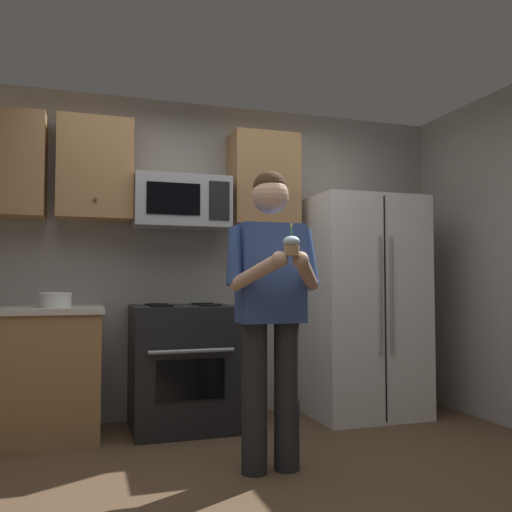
{
  "coord_description": "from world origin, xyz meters",
  "views": [
    {
      "loc": [
        -0.87,
        -2.73,
        1.1
      ],
      "look_at": [
        0.09,
        0.29,
        1.25
      ],
      "focal_mm": 38.01,
      "sensor_mm": 36.0,
      "label": 1
    }
  ],
  "objects_px": {
    "oven_range": "(183,366)",
    "cupcake": "(291,245)",
    "microwave": "(181,203)",
    "bowl_large_white": "(56,299)",
    "person": "(271,299)",
    "refrigerator": "(362,306)"
  },
  "relations": [
    {
      "from": "oven_range",
      "to": "cupcake",
      "type": "distance_m",
      "value": 1.67
    },
    {
      "from": "oven_range",
      "to": "microwave",
      "type": "bearing_deg",
      "value": 89.98
    },
    {
      "from": "microwave",
      "to": "bowl_large_white",
      "type": "bearing_deg",
      "value": -172.28
    },
    {
      "from": "microwave",
      "to": "cupcake",
      "type": "xyz_separation_m",
      "value": [
        0.33,
        -1.53,
        -0.43
      ]
    },
    {
      "from": "oven_range",
      "to": "person",
      "type": "height_order",
      "value": "person"
    },
    {
      "from": "oven_range",
      "to": "bowl_large_white",
      "type": "distance_m",
      "value": 1.04
    },
    {
      "from": "person",
      "to": "cupcake",
      "type": "xyz_separation_m",
      "value": [
        -0.0,
        -0.33,
        0.3
      ]
    },
    {
      "from": "oven_range",
      "to": "bowl_large_white",
      "type": "relative_size",
      "value": 4.14
    },
    {
      "from": "microwave",
      "to": "refrigerator",
      "type": "height_order",
      "value": "microwave"
    },
    {
      "from": "bowl_large_white",
      "to": "person",
      "type": "relative_size",
      "value": 0.13
    },
    {
      "from": "cupcake",
      "to": "oven_range",
      "type": "bearing_deg",
      "value": 103.13
    },
    {
      "from": "refrigerator",
      "to": "bowl_large_white",
      "type": "relative_size",
      "value": 8.0
    },
    {
      "from": "refrigerator",
      "to": "bowl_large_white",
      "type": "bearing_deg",
      "value": 179.16
    },
    {
      "from": "oven_range",
      "to": "refrigerator",
      "type": "bearing_deg",
      "value": -1.5
    },
    {
      "from": "person",
      "to": "cupcake",
      "type": "bearing_deg",
      "value": -90.0
    },
    {
      "from": "refrigerator",
      "to": "cupcake",
      "type": "height_order",
      "value": "refrigerator"
    },
    {
      "from": "microwave",
      "to": "oven_range",
      "type": "bearing_deg",
      "value": -90.02
    },
    {
      "from": "oven_range",
      "to": "microwave",
      "type": "distance_m",
      "value": 1.26
    },
    {
      "from": "bowl_large_white",
      "to": "refrigerator",
      "type": "bearing_deg",
      "value": -0.84
    },
    {
      "from": "oven_range",
      "to": "refrigerator",
      "type": "relative_size",
      "value": 0.52
    },
    {
      "from": "refrigerator",
      "to": "person",
      "type": "height_order",
      "value": "refrigerator"
    },
    {
      "from": "refrigerator",
      "to": "cupcake",
      "type": "bearing_deg",
      "value": -130.47
    }
  ]
}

